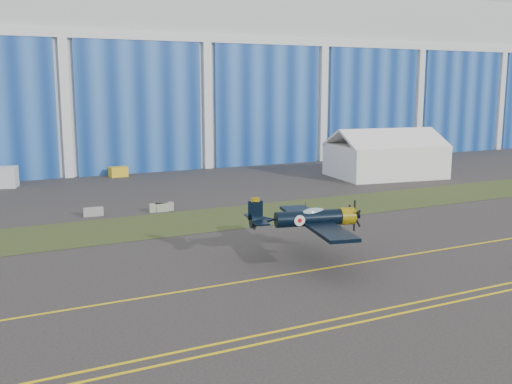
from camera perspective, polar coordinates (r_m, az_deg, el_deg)
name	(u,v)px	position (r m, az deg, el deg)	size (l,w,h in m)	color
ground	(185,267)	(45.21, -6.82, -7.11)	(260.00, 260.00, 0.00)	#363332
grass_median	(134,227)	(58.13, -11.55, -3.33)	(260.00, 10.00, 0.02)	#475128
hangar	(42,76)	(113.42, -19.68, 10.36)	(220.00, 45.70, 30.00)	silver
taxiway_centreline	(210,287)	(40.77, -4.39, -8.99)	(200.00, 0.20, 0.02)	yellow
edge_line_near	(278,340)	(32.77, 2.14, -13.88)	(80.00, 0.20, 0.02)	yellow
edge_line_far	(270,333)	(33.58, 1.30, -13.27)	(80.00, 0.20, 0.02)	yellow
warbird	(309,218)	(45.89, 5.06, -2.50)	(12.31, 13.87, 3.56)	black
tent	(385,152)	(90.43, 12.22, 3.71)	(16.87, 13.35, 7.18)	white
tug	(118,172)	(90.82, -12.98, 1.89)	(2.54, 1.59, 1.48)	yellow
gse_box	(359,158)	(106.08, 9.78, 3.22)	(2.88, 1.54, 1.73)	#A78781
barrier_a	(93,212)	(64.12, -15.24, -1.83)	(2.00, 0.60, 0.90)	gray
barrier_b	(164,207)	(65.05, -8.73, -1.42)	(2.00, 0.60, 0.90)	gray
barrier_c	(159,208)	(64.81, -9.24, -1.48)	(2.00, 0.60, 0.90)	gray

